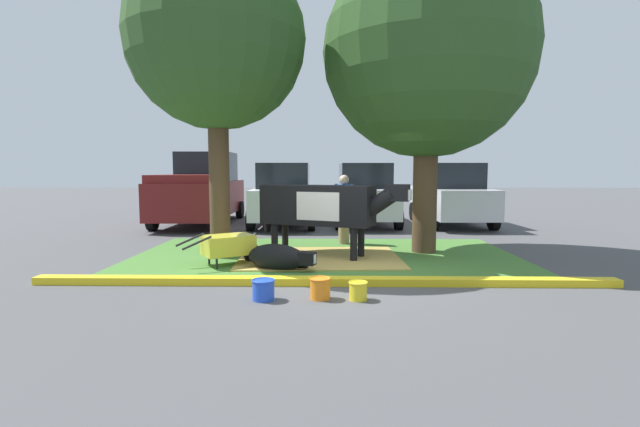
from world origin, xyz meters
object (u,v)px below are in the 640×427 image
object	(u,v)px
cow_holstein	(322,206)
bucket_yellow	(358,290)
wheelbarrow	(229,245)
hatchback_white	(285,195)
calf_lying	(278,257)
pickup_truck_maroon	(201,191)
sedan_blue	(451,195)
bucket_blue	(263,289)
shade_tree_left	(216,41)
person_handler	(344,207)
shade_tree_right	(428,53)
sedan_silver	(364,195)
bucket_orange	(320,288)

from	to	relation	value
cow_holstein	bucket_yellow	size ratio (longest dim) A/B	11.15
wheelbarrow	hatchback_white	bearing A→B (deg)	86.25
calf_lying	pickup_truck_maroon	world-z (taller)	pickup_truck_maroon
wheelbarrow	sedan_blue	xyz separation A→B (m)	(5.88, 6.61, 0.60)
cow_holstein	bucket_blue	bearing A→B (deg)	-104.03
pickup_truck_maroon	shade_tree_left	bearing A→B (deg)	-70.95
bucket_blue	pickup_truck_maroon	distance (m)	9.72
person_handler	hatchback_white	distance (m)	4.27
shade_tree_right	hatchback_white	distance (m)	6.88
wheelbarrow	hatchback_white	xyz separation A→B (m)	(0.42, 6.38, 0.60)
hatchback_white	sedan_silver	world-z (taller)	same
shade_tree_left	sedan_blue	xyz separation A→B (m)	(6.24, 5.81, -3.35)
pickup_truck_maroon	shade_tree_right	bearing A→B (deg)	-40.01
pickup_truck_maroon	sedan_blue	distance (m)	8.31
shade_tree_left	sedan_blue	world-z (taller)	shade_tree_left
bucket_orange	shade_tree_right	bearing A→B (deg)	58.92
bucket_orange	person_handler	bearing A→B (deg)	84.14
pickup_truck_maroon	bucket_orange	bearing A→B (deg)	-65.07
cow_holstein	person_handler	xyz separation A→B (m)	(0.50, 1.70, -0.17)
sedan_blue	bucket_orange	bearing A→B (deg)	-115.13
shade_tree_left	bucket_yellow	xyz separation A→B (m)	(2.63, -3.03, -4.20)
wheelbarrow	shade_tree_right	bearing A→B (deg)	20.22
person_handler	wheelbarrow	xyz separation A→B (m)	(-2.23, -2.52, -0.52)
bucket_yellow	hatchback_white	xyz separation A→B (m)	(-1.86, 8.61, 0.85)
cow_holstein	sedan_blue	bearing A→B (deg)	54.41
bucket_blue	bucket_yellow	size ratio (longest dim) A/B	1.21
person_handler	bucket_blue	distance (m)	5.00
hatchback_white	bucket_orange	bearing A→B (deg)	-81.18
sedan_blue	shade_tree_right	bearing A→B (deg)	-110.55
calf_lying	sedan_silver	world-z (taller)	sedan_silver
pickup_truck_maroon	sedan_blue	xyz separation A→B (m)	(8.31, -0.19, -0.13)
sedan_silver	wheelbarrow	bearing A→B (deg)	-114.54
shade_tree_left	sedan_silver	size ratio (longest dim) A/B	1.38
cow_holstein	bucket_orange	size ratio (longest dim) A/B	9.94
wheelbarrow	bucket_blue	distance (m)	2.47
shade_tree_right	sedan_blue	size ratio (longest dim) A/B	1.46
shade_tree_left	hatchback_white	size ratio (longest dim) A/B	1.38
calf_lying	wheelbarrow	distance (m)	1.05
bucket_yellow	hatchback_white	size ratio (longest dim) A/B	0.06
pickup_truck_maroon	sedan_silver	distance (m)	5.48
cow_holstein	sedan_silver	xyz separation A→B (m)	(1.31, 5.84, -0.09)
calf_lying	sedan_blue	distance (m)	8.60
bucket_orange	sedan_blue	bearing A→B (deg)	64.87
shade_tree_left	wheelbarrow	world-z (taller)	shade_tree_left
calf_lying	bucket_orange	bearing A→B (deg)	-66.24
wheelbarrow	sedan_blue	world-z (taller)	sedan_blue
shade_tree_left	wheelbarrow	size ratio (longest dim) A/B	4.09
sedan_silver	sedan_blue	distance (m)	2.84
wheelbarrow	sedan_blue	size ratio (longest dim) A/B	0.34
shade_tree_right	hatchback_white	world-z (taller)	shade_tree_right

